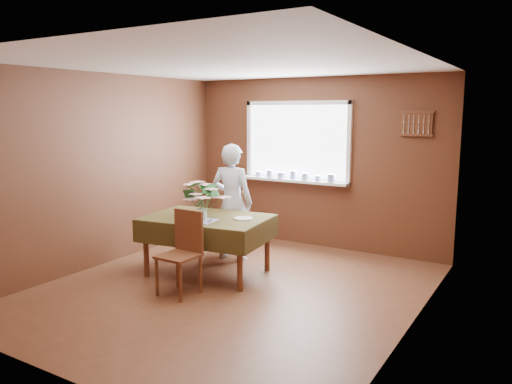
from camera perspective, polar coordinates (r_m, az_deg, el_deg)
The scene contains 15 objects.
floor at distance 5.80m, azimuth -2.87°, elevation -11.06°, with size 4.50×4.50×0.00m, color brown.
ceiling at distance 5.46m, azimuth -3.09°, elevation 14.38°, with size 4.50×4.50×0.00m, color white.
wall_back at distance 7.45m, azimuth 6.80°, elevation 3.32°, with size 4.00×4.00×0.00m, color brown.
wall_front at distance 3.87m, azimuth -22.03°, elevation -2.77°, with size 4.00×4.00×0.00m, color brown.
wall_left at distance 6.81m, azimuth -17.06°, elevation 2.42°, with size 4.50×4.50×0.00m, color brown.
wall_right at distance 4.68m, azimuth 17.74°, elevation -0.54°, with size 4.50×4.50×0.00m, color brown.
window_assembly at distance 7.52m, azimuth 4.56°, elevation 4.12°, with size 1.72×0.20×1.22m.
spoon_rack at distance 6.91m, azimuth 17.89°, elevation 7.47°, with size 0.44×0.05×0.33m.
dining_table at distance 6.19m, azimuth -5.60°, elevation -3.62°, with size 1.61×1.20×0.73m.
chair_far at distance 6.94m, azimuth -2.57°, elevation -3.22°, with size 0.54×0.54×0.94m.
chair_near at distance 5.62m, azimuth -8.33°, elevation -6.40°, with size 0.40×0.41×0.92m.
seated_woman at distance 6.75m, azimuth -2.76°, elevation -1.16°, with size 0.58×0.38×1.59m, color white.
flower_bouquet at distance 5.96m, azimuth -6.16°, elevation -0.47°, with size 0.51×0.51×0.44m.
side_plate at distance 6.02m, azimuth -1.46°, elevation -3.04°, with size 0.22×0.22×0.01m, color white.
table_knife at distance 5.90m, azimuth -5.26°, elevation -3.30°, with size 0.02×0.21×0.00m, color silver.
Camera 1 is at (3.05, -4.50, 2.01)m, focal length 35.00 mm.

